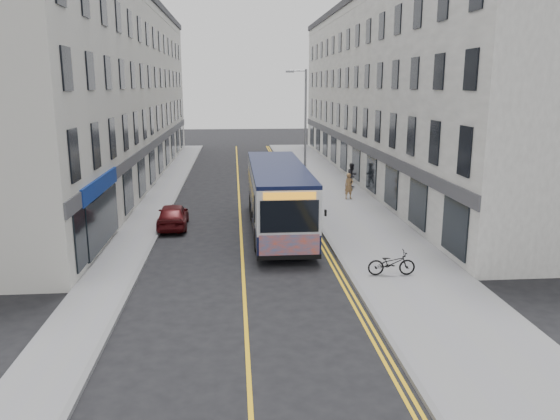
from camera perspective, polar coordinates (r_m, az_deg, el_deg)
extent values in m
plane|color=black|center=(21.56, -3.89, -6.19)|extent=(140.00, 140.00, 0.00)
cube|color=gray|center=(33.75, 6.40, 0.90)|extent=(4.50, 64.00, 0.12)
cube|color=gray|center=(33.46, -12.86, 0.55)|extent=(2.00, 64.00, 0.12)
cube|color=slate|center=(33.39, 2.61, 0.85)|extent=(0.18, 64.00, 0.13)
cube|color=slate|center=(33.33, -11.16, 0.59)|extent=(0.18, 64.00, 0.13)
cube|color=yellow|center=(33.13, -4.27, 0.62)|extent=(0.12, 64.00, 0.01)
cube|color=yellow|center=(33.35, 1.84, 0.73)|extent=(0.10, 64.00, 0.01)
cube|color=yellow|center=(33.37, 2.19, 0.74)|extent=(0.10, 64.00, 0.01)
cube|color=white|center=(43.01, 11.29, 11.96)|extent=(6.00, 46.00, 13.00)
cube|color=beige|center=(42.29, -17.11, 11.64)|extent=(6.00, 46.00, 13.00)
cylinder|color=gray|center=(34.80, 2.67, 7.90)|extent=(0.14, 0.14, 8.00)
cylinder|color=gray|center=(34.61, 1.89, 14.34)|extent=(1.00, 0.08, 0.08)
cube|color=gray|center=(34.56, 1.04, 14.26)|extent=(0.50, 0.18, 0.12)
cube|color=black|center=(26.84, -0.22, -0.50)|extent=(2.54, 11.18, 0.91)
cube|color=silver|center=(26.55, -0.22, 2.38)|extent=(2.54, 11.18, 1.83)
cube|color=black|center=(26.39, -0.22, 4.50)|extent=(2.56, 11.18, 0.16)
cube|color=black|center=(27.12, -3.05, 2.15)|extent=(0.04, 8.74, 1.17)
cube|color=black|center=(27.32, 2.38, 2.23)|extent=(0.04, 8.74, 1.17)
cube|color=black|center=(21.11, 1.00, -0.68)|extent=(2.29, 0.04, 1.27)
cube|color=#F84914|center=(21.43, 0.99, -3.85)|extent=(2.39, 0.04, 0.97)
cube|color=orange|center=(20.92, 1.01, 1.48)|extent=(2.03, 0.04, 0.28)
cylinder|color=black|center=(23.61, -2.35, -3.17)|extent=(0.28, 1.02, 1.02)
cylinder|color=black|center=(23.81, 3.19, -3.04)|extent=(0.28, 1.02, 1.02)
cylinder|color=black|center=(29.02, -2.83, -0.11)|extent=(0.28, 1.02, 1.02)
cylinder|color=black|center=(29.18, 1.68, -0.02)|extent=(0.28, 1.02, 1.02)
cylinder|color=black|center=(30.80, -2.96, 0.66)|extent=(0.28, 1.02, 1.02)
cylinder|color=black|center=(30.96, 1.30, 0.73)|extent=(0.28, 1.02, 1.02)
imported|color=black|center=(20.79, 11.58, -5.46)|extent=(1.80, 0.69, 0.93)
imported|color=#9D7247|center=(34.23, 7.21, 2.51)|extent=(0.65, 0.49, 1.59)
imported|color=#222227|center=(37.93, 7.54, 3.60)|extent=(1.04, 1.00, 1.70)
imported|color=silver|center=(45.32, -1.85, 4.96)|extent=(2.04, 4.78, 1.53)
imported|color=#4D0C0F|center=(28.02, -11.13, -0.57)|extent=(1.61, 3.73, 1.25)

